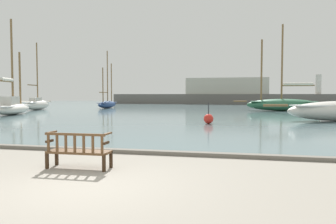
{
  "coord_description": "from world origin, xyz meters",
  "views": [
    {
      "loc": [
        3.18,
        -5.99,
        1.86
      ],
      "look_at": [
        -0.41,
        10.0,
        1.0
      ],
      "focal_mm": 35.0,
      "sensor_mm": 36.0,
      "label": 1
    }
  ],
  "objects_px": {
    "channel_buoy": "(208,119)",
    "sailboat_centre_channel": "(12,106)",
    "sailboat_far_starboard": "(283,103)",
    "sailboat_mid_port": "(107,104)",
    "sailboat_nearest_port": "(37,104)",
    "park_bench": "(78,150)"
  },
  "relations": [
    {
      "from": "channel_buoy",
      "to": "sailboat_centre_channel",
      "type": "bearing_deg",
      "value": 163.35
    },
    {
      "from": "sailboat_far_starboard",
      "to": "sailboat_mid_port",
      "type": "relative_size",
      "value": 1.24
    },
    {
      "from": "sailboat_centre_channel",
      "to": "sailboat_mid_port",
      "type": "xyz_separation_m",
      "value": [
        2.61,
        15.37,
        -0.13
      ]
    },
    {
      "from": "sailboat_nearest_port",
      "to": "channel_buoy",
      "type": "bearing_deg",
      "value": -33.35
    },
    {
      "from": "channel_buoy",
      "to": "sailboat_nearest_port",
      "type": "bearing_deg",
      "value": 146.65
    },
    {
      "from": "sailboat_centre_channel",
      "to": "channel_buoy",
      "type": "distance_m",
      "value": 19.01
    },
    {
      "from": "park_bench",
      "to": "sailboat_nearest_port",
      "type": "distance_m",
      "value": 33.49
    },
    {
      "from": "park_bench",
      "to": "sailboat_centre_channel",
      "type": "distance_m",
      "value": 24.35
    },
    {
      "from": "channel_buoy",
      "to": "sailboat_mid_port",
      "type": "bearing_deg",
      "value": 126.85
    },
    {
      "from": "sailboat_far_starboard",
      "to": "park_bench",
      "type": "bearing_deg",
      "value": -105.59
    },
    {
      "from": "sailboat_centre_channel",
      "to": "sailboat_nearest_port",
      "type": "relative_size",
      "value": 1.08
    },
    {
      "from": "sailboat_nearest_port",
      "to": "sailboat_far_starboard",
      "type": "distance_m",
      "value": 28.43
    },
    {
      "from": "park_bench",
      "to": "sailboat_centre_channel",
      "type": "xyz_separation_m",
      "value": [
        -16.18,
        18.19,
        0.35
      ]
    },
    {
      "from": "sailboat_centre_channel",
      "to": "sailboat_far_starboard",
      "type": "height_order",
      "value": "sailboat_far_starboard"
    },
    {
      "from": "sailboat_centre_channel",
      "to": "sailboat_far_starboard",
      "type": "distance_m",
      "value": 27.57
    },
    {
      "from": "sailboat_centre_channel",
      "to": "sailboat_nearest_port",
      "type": "xyz_separation_m",
      "value": [
        -3.54,
        8.87,
        -0.05
      ]
    },
    {
      "from": "sailboat_far_starboard",
      "to": "channel_buoy",
      "type": "xyz_separation_m",
      "value": [
        -6.47,
        -17.72,
        -0.53
      ]
    },
    {
      "from": "sailboat_nearest_port",
      "to": "sailboat_mid_port",
      "type": "height_order",
      "value": "sailboat_nearest_port"
    },
    {
      "from": "sailboat_centre_channel",
      "to": "sailboat_nearest_port",
      "type": "bearing_deg",
      "value": 111.76
    },
    {
      "from": "sailboat_mid_port",
      "to": "channel_buoy",
      "type": "xyz_separation_m",
      "value": [
        15.6,
        -20.82,
        -0.3
      ]
    },
    {
      "from": "park_bench",
      "to": "sailboat_centre_channel",
      "type": "bearing_deg",
      "value": 131.65
    },
    {
      "from": "sailboat_centre_channel",
      "to": "sailboat_mid_port",
      "type": "relative_size",
      "value": 1.12
    }
  ]
}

